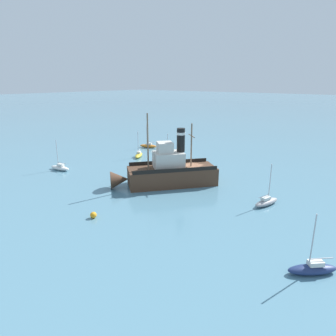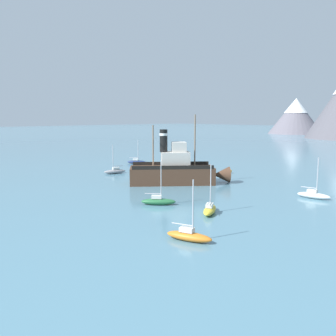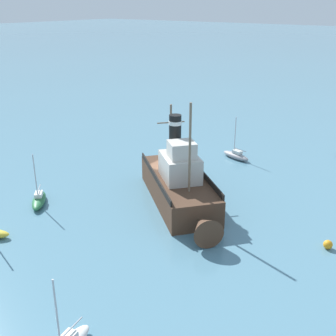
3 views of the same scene
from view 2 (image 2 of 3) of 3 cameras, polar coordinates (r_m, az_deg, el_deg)
The scene contains 9 objects.
ground_plane at distance 50.83m, azimuth -2.74°, elevation -2.65°, with size 600.00×600.00×0.00m, color teal.
old_tugboat at distance 51.33m, azimuth 1.32°, elevation -0.46°, with size 11.67×13.33×9.90m.
sailboat_navy at distance 73.01m, azimuth -5.06°, elevation 1.02°, with size 3.50×3.42×4.90m.
sailboat_orange at distance 28.31m, azimuth 3.38°, elevation -10.76°, with size 3.94×2.37×4.90m.
sailboat_grey at distance 60.96m, azimuth -8.51°, elevation -0.49°, with size 2.06×3.96×4.90m.
sailboat_yellow at distance 36.06m, azimuth 6.71°, elevation -6.59°, with size 2.93×3.81×4.90m.
sailboat_green at distance 39.26m, azimuth -1.57°, elevation -5.30°, with size 3.48×3.45×4.90m.
sailboat_white at distance 45.59m, azimuth 22.32°, elevation -4.01°, with size 3.93×1.74×4.90m.
mooring_buoy at distance 61.56m, azimuth 9.87°, elevation -0.51°, with size 0.68×0.68×0.68m, color orange.
Camera 2 is at (38.38, -31.89, 9.68)m, focal length 38.00 mm.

